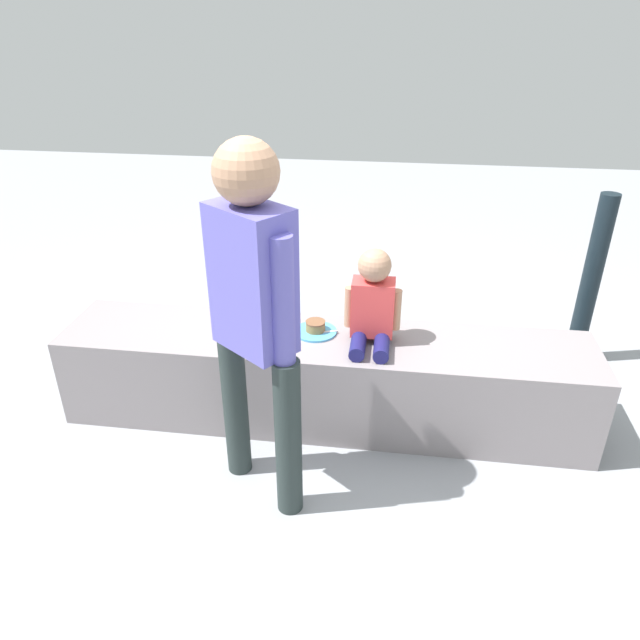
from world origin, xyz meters
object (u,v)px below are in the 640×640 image
(cake_plate, at_px, (316,329))
(cake_box_white, at_px, (503,342))
(adult_standing, at_px, (254,302))
(water_bottle_near_gift, at_px, (213,334))
(child_seated, at_px, (373,303))
(gift_bag, at_px, (277,305))
(handbag_black_leather, at_px, (322,349))
(party_cup_red, at_px, (162,352))

(cake_plate, distance_m, cake_box_white, 1.45)
(cake_plate, bearing_deg, cake_box_white, 36.10)
(adult_standing, bearing_deg, water_bottle_near_gift, 116.72)
(child_seated, height_order, gift_bag, child_seated)
(gift_bag, xyz_separation_m, handbag_black_leather, (0.37, -0.46, -0.05))
(child_seated, relative_size, handbag_black_leather, 1.50)
(adult_standing, xyz_separation_m, handbag_black_leather, (0.12, 1.07, -0.84))
(cake_box_white, bearing_deg, handbag_black_leather, -162.39)
(child_seated, bearing_deg, water_bottle_near_gift, 148.68)
(adult_standing, distance_m, water_bottle_near_gift, 1.61)
(cake_box_white, bearing_deg, cake_plate, -143.90)
(adult_standing, height_order, cake_box_white, adult_standing)
(cake_box_white, bearing_deg, party_cup_red, -168.60)
(child_seated, relative_size, cake_box_white, 1.56)
(gift_bag, height_order, water_bottle_near_gift, gift_bag)
(cake_plate, distance_m, party_cup_red, 1.19)
(child_seated, distance_m, adult_standing, 0.77)
(adult_standing, bearing_deg, handbag_black_leather, 83.44)
(gift_bag, bearing_deg, cake_box_white, -3.82)
(party_cup_red, bearing_deg, child_seated, -17.98)
(cake_plate, height_order, water_bottle_near_gift, cake_plate)
(adult_standing, distance_m, handbag_black_leather, 1.37)
(child_seated, distance_m, water_bottle_near_gift, 1.37)
(cake_plate, bearing_deg, adult_standing, -103.78)
(gift_bag, relative_size, party_cup_red, 3.19)
(child_seated, height_order, party_cup_red, child_seated)
(cake_plate, xyz_separation_m, water_bottle_near_gift, (-0.76, 0.59, -0.42))
(party_cup_red, bearing_deg, handbag_black_leather, 3.99)
(adult_standing, xyz_separation_m, party_cup_red, (-0.88, 1.00, -0.90))
(party_cup_red, xyz_separation_m, cake_box_white, (2.14, 0.43, -0.01))
(cake_box_white, bearing_deg, gift_bag, 176.18)
(water_bottle_near_gift, relative_size, party_cup_red, 1.71)
(water_bottle_near_gift, relative_size, handbag_black_leather, 0.62)
(cake_plate, distance_m, gift_bag, 1.05)
(handbag_black_leather, bearing_deg, adult_standing, -96.56)
(cake_plate, bearing_deg, gift_bag, 113.62)
(child_seated, xyz_separation_m, party_cup_red, (-1.32, 0.43, -0.64))
(child_seated, distance_m, handbag_black_leather, 0.83)
(child_seated, bearing_deg, cake_box_white, 46.28)
(child_seated, bearing_deg, handbag_black_leather, 122.57)
(child_seated, xyz_separation_m, water_bottle_near_gift, (-1.05, 0.64, -0.61))
(handbag_black_leather, bearing_deg, cake_plate, -86.24)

